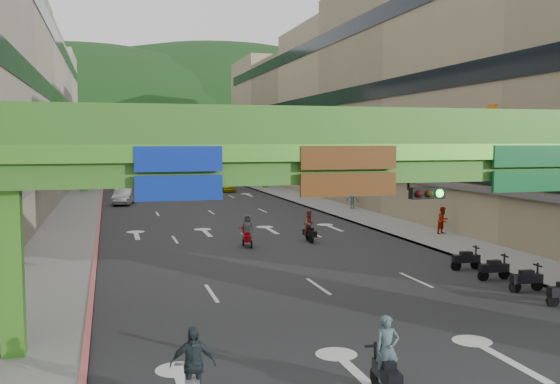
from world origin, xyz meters
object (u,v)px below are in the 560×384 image
scooter_rider_near (387,359)px  car_silver (124,197)px  scooter_rider_mid (310,226)px  car_yellow (229,187)px  overpass_near (416,169)px  pedestrian_red (443,223)px

scooter_rider_near → car_silver: scooter_rider_near is taller
scooter_rider_mid → car_yellow: (2.18, 37.56, -0.36)m
scooter_rider_mid → car_silver: 27.55m
overpass_near → car_silver: overpass_near is taller
car_yellow → pedestrian_red: size_ratio=2.11×
car_yellow → pedestrian_red: bearing=-72.0°
overpass_near → scooter_rider_near: 6.83m
pedestrian_red → car_yellow: bearing=77.8°
pedestrian_red → car_silver: bearing=104.4°
overpass_near → car_silver: (-7.93, 43.19, -4.45)m
scooter_rider_mid → car_silver: scooter_rider_mid is taller
car_silver → car_yellow: 17.26m
car_silver → car_yellow: bearing=54.0°
overpass_near → pedestrian_red: 21.37m
car_silver → pedestrian_red: 31.97m
scooter_rider_near → pedestrian_red: bearing=57.1°
car_yellow → overpass_near: bearing=-86.9°
scooter_rider_near → car_yellow: bearing=82.9°
overpass_near → car_silver: size_ratio=6.12×
scooter_rider_mid → car_silver: bearing=111.8°
scooter_rider_near → car_yellow: scooter_rider_near is taller
overpass_near → scooter_rider_mid: bearing=82.6°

